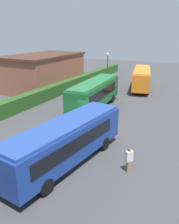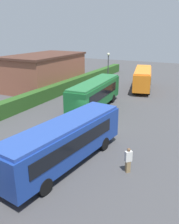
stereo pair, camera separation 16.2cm
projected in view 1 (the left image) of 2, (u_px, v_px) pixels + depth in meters
The scene contains 10 objects.
ground_plane at pixel (87, 129), 22.31m from camera, with size 102.94×102.94×0.00m, color #424244.
bus_blue at pixel (66, 140), 15.95m from camera, with size 10.62×3.73×3.04m.
bus_green at pixel (95, 93), 27.41m from camera, with size 10.66×3.03×3.25m.
bus_orange at pixel (142, 78), 36.41m from camera, with size 9.79×4.49×3.15m.
person_left at pixel (15, 159), 15.26m from camera, with size 0.47×0.43×1.72m.
person_center at pixel (129, 159), 15.27m from camera, with size 0.50×0.49×1.71m.
hedge_row at pixel (11, 107), 26.01m from camera, with size 63.47×1.26×1.61m, color #29521E.
depot_building at pixel (45, 71), 36.97m from camera, with size 13.13×7.31×5.21m.
traffic_cone at pixel (95, 87), 37.42m from camera, with size 0.36×0.36×0.60m, color orange.
lamppost at pixel (107, 69), 32.61m from camera, with size 0.36×0.36×5.82m.
Camera 1 is at (-18.30, -9.42, 8.76)m, focal length 38.36 mm.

